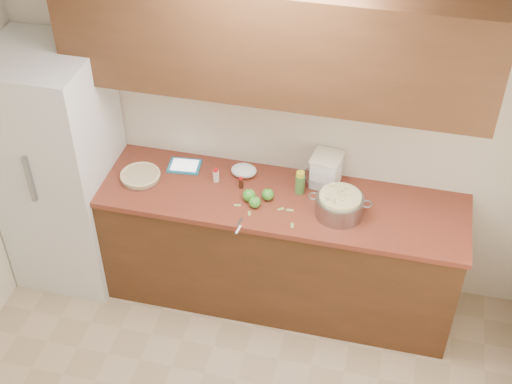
% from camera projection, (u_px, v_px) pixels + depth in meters
% --- Properties ---
extents(room_shell, '(3.60, 3.60, 3.60)m').
position_uv_depth(room_shell, '(196.00, 332.00, 3.31)').
color(room_shell, tan).
rests_on(room_shell, ground).
extents(counter_run, '(2.64, 0.68, 0.92)m').
position_uv_depth(counter_run, '(265.00, 246.00, 4.95)').
color(counter_run, '#4F2916').
rests_on(counter_run, ground).
extents(upper_cabinets, '(2.60, 0.34, 0.70)m').
position_uv_depth(upper_cabinets, '(273.00, 43.00, 4.11)').
color(upper_cabinets, '#512D18').
rests_on(upper_cabinets, room_shell).
extents(fridge, '(0.70, 0.70, 1.80)m').
position_uv_depth(fridge, '(61.00, 169.00, 4.90)').
color(fridge, silver).
rests_on(fridge, ground).
extents(pie, '(0.28, 0.28, 0.04)m').
position_uv_depth(pie, '(140.00, 176.00, 4.78)').
color(pie, silver).
rests_on(pie, counter_run).
extents(colander, '(0.40, 0.30, 0.15)m').
position_uv_depth(colander, '(340.00, 205.00, 4.47)').
color(colander, gray).
rests_on(colander, counter_run).
extents(flour_canister, '(0.21, 0.21, 0.23)m').
position_uv_depth(flour_canister, '(326.00, 170.00, 4.67)').
color(flour_canister, white).
rests_on(flour_canister, counter_run).
extents(tablet, '(0.23, 0.19, 0.02)m').
position_uv_depth(tablet, '(185.00, 166.00, 4.88)').
color(tablet, teal).
rests_on(tablet, counter_run).
extents(paring_knife, '(0.04, 0.16, 0.01)m').
position_uv_depth(paring_knife, '(239.00, 228.00, 4.41)').
color(paring_knife, gray).
rests_on(paring_knife, counter_run).
extents(lemon_bottle, '(0.06, 0.06, 0.17)m').
position_uv_depth(lemon_bottle, '(300.00, 183.00, 4.63)').
color(lemon_bottle, '#4C8C38').
rests_on(lemon_bottle, counter_run).
extents(cinnamon_shaker, '(0.04, 0.04, 0.10)m').
position_uv_depth(cinnamon_shaker, '(216.00, 175.00, 4.74)').
color(cinnamon_shaker, beige).
rests_on(cinnamon_shaker, counter_run).
extents(vanilla_bottle, '(0.03, 0.03, 0.09)m').
position_uv_depth(vanilla_bottle, '(241.00, 183.00, 4.69)').
color(vanilla_bottle, black).
rests_on(vanilla_bottle, counter_run).
extents(mixing_bowl, '(0.20, 0.20, 0.08)m').
position_uv_depth(mixing_bowl, '(318.00, 178.00, 4.73)').
color(mixing_bowl, silver).
rests_on(mixing_bowl, counter_run).
extents(paper_towel, '(0.18, 0.16, 0.07)m').
position_uv_depth(paper_towel, '(244.00, 171.00, 4.80)').
color(paper_towel, white).
rests_on(paper_towel, counter_run).
extents(apple_left, '(0.08, 0.08, 0.10)m').
position_uv_depth(apple_left, '(249.00, 195.00, 4.59)').
color(apple_left, '#3E9428').
rests_on(apple_left, counter_run).
extents(apple_center, '(0.08, 0.08, 0.09)m').
position_uv_depth(apple_center, '(268.00, 194.00, 4.60)').
color(apple_center, '#3E9428').
rests_on(apple_center, counter_run).
extents(apple_front, '(0.08, 0.08, 0.09)m').
position_uv_depth(apple_front, '(255.00, 202.00, 4.55)').
color(apple_front, '#3E9428').
rests_on(apple_front, counter_run).
extents(peel_a, '(0.05, 0.03, 0.00)m').
position_uv_depth(peel_a, '(237.00, 205.00, 4.58)').
color(peel_a, '#8BB759').
rests_on(peel_a, counter_run).
extents(peel_b, '(0.04, 0.04, 0.00)m').
position_uv_depth(peel_b, '(281.00, 209.00, 4.55)').
color(peel_b, '#8BB759').
rests_on(peel_b, counter_run).
extents(peel_c, '(0.02, 0.04, 0.00)m').
position_uv_depth(peel_c, '(249.00, 213.00, 4.52)').
color(peel_c, '#8BB759').
rests_on(peel_c, counter_run).
extents(peel_d, '(0.03, 0.05, 0.00)m').
position_uv_depth(peel_d, '(292.00, 225.00, 4.43)').
color(peel_d, '#8BB759').
rests_on(peel_d, counter_run).
extents(peel_e, '(0.05, 0.02, 0.00)m').
position_uv_depth(peel_e, '(290.00, 210.00, 4.54)').
color(peel_e, '#8BB759').
rests_on(peel_e, counter_run).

